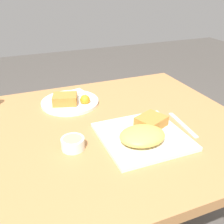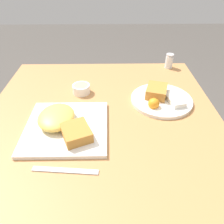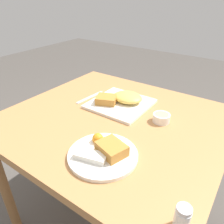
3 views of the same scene
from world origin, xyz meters
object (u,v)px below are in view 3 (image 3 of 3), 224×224
plate_oval_far (104,153)px  sauce_ramekin (161,118)px  salt_shaker (182,219)px  plate_square_near (121,101)px  butter_knife (90,97)px

plate_oval_far → sauce_ramekin: plate_oval_far is taller
sauce_ramekin → salt_shaker: (-0.25, 0.44, 0.01)m
plate_square_near → butter_knife: 0.19m
butter_knife → plate_square_near: bearing=104.6°
salt_shaker → butter_knife: 0.80m
plate_square_near → butter_knife: size_ratio=1.48×
sauce_ramekin → butter_knife: 0.42m
salt_shaker → sauce_ramekin: bearing=-60.6°
plate_square_near → sauce_ramekin: bearing=171.0°
salt_shaker → plate_oval_far: bearing=-18.1°
plate_square_near → salt_shaker: 0.68m
salt_shaker → butter_knife: bearing=-33.6°
plate_oval_far → butter_knife: bearing=-44.2°
plate_oval_far → sauce_ramekin: 0.34m
sauce_ramekin → salt_shaker: bearing=119.4°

